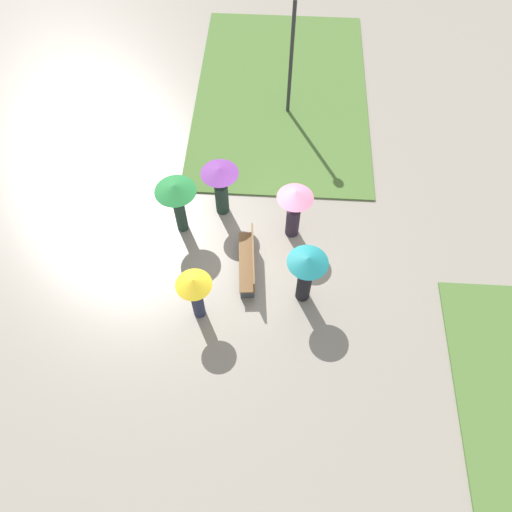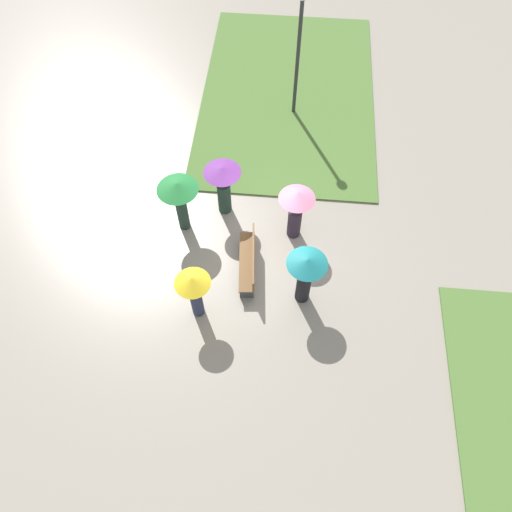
{
  "view_description": "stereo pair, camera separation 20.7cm",
  "coord_description": "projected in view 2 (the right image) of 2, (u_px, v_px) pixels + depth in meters",
  "views": [
    {
      "loc": [
        7.88,
        0.18,
        12.12
      ],
      "look_at": [
        1.02,
        -0.23,
        1.16
      ],
      "focal_mm": 35.0,
      "sensor_mm": 36.0,
      "label": 1
    },
    {
      "loc": [
        7.86,
        0.38,
        12.12
      ],
      "look_at": [
        1.02,
        -0.23,
        1.16
      ],
      "focal_mm": 35.0,
      "sensor_mm": 36.0,
      "label": 2
    }
  ],
  "objects": [
    {
      "name": "crowd_person_purple",
      "position": [
        223.0,
        182.0,
        14.15
      ],
      "size": [
        1.06,
        1.06,
        1.87
      ],
      "rotation": [
        0.0,
        0.0,
        5.11
      ],
      "color": "#1E3328",
      "rests_on": "ground_plane"
    },
    {
      "name": "ground_plane",
      "position": [
        267.0,
        248.0,
        14.45
      ],
      "size": [
        90.0,
        90.0,
        0.0
      ],
      "primitive_type": "plane",
      "color": "gray"
    },
    {
      "name": "lawn_patch_near",
      "position": [
        288.0,
        94.0,
        17.92
      ],
      "size": [
        9.45,
        6.08,
        0.06
      ],
      "color": "#4C7033",
      "rests_on": "ground_plane"
    },
    {
      "name": "crowd_person_pink",
      "position": [
        296.0,
        206.0,
        13.63
      ],
      "size": [
        1.0,
        1.0,
        1.9
      ],
      "rotation": [
        0.0,
        0.0,
        0.52
      ],
      "color": "#2D2333",
      "rests_on": "ground_plane"
    },
    {
      "name": "lamp_post",
      "position": [
        299.0,
        40.0,
        15.07
      ],
      "size": [
        0.32,
        0.32,
        4.39
      ],
      "color": "#2D2D30",
      "rests_on": "ground_plane"
    },
    {
      "name": "park_bench",
      "position": [
        249.0,
        260.0,
        13.67
      ],
      "size": [
        1.96,
        0.59,
        0.9
      ],
      "rotation": [
        0.0,
        0.0,
        0.09
      ],
      "color": "brown",
      "rests_on": "ground_plane"
    },
    {
      "name": "crowd_person_green",
      "position": [
        179.0,
        195.0,
        13.63
      ],
      "size": [
        1.15,
        1.15,
        1.94
      ],
      "rotation": [
        0.0,
        0.0,
        3.57
      ],
      "color": "#1E3328",
      "rests_on": "ground_plane"
    },
    {
      "name": "crowd_person_yellow",
      "position": [
        194.0,
        289.0,
        12.29
      ],
      "size": [
        0.91,
        0.91,
        1.81
      ],
      "rotation": [
        0.0,
        0.0,
        1.71
      ],
      "color": "#282D47",
      "rests_on": "ground_plane"
    },
    {
      "name": "crowd_person_teal",
      "position": [
        306.0,
        273.0,
        12.53
      ],
      "size": [
        1.03,
        1.03,
        1.94
      ],
      "rotation": [
        0.0,
        0.0,
        1.75
      ],
      "color": "black",
      "rests_on": "ground_plane"
    }
  ]
}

